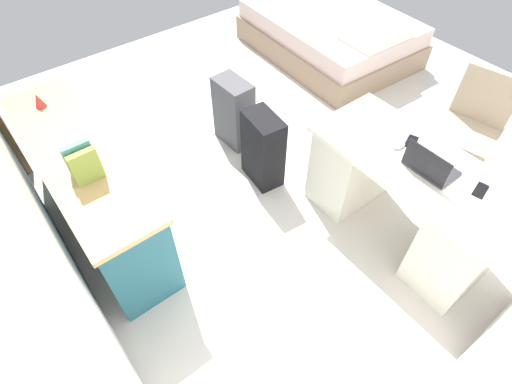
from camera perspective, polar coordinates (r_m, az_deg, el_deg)
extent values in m
plane|color=beige|center=(3.90, 6.16, 6.93)|extent=(5.49, 5.49, 0.00)
cube|color=silver|center=(2.84, 22.10, 3.69)|extent=(1.44, 0.66, 0.04)
cube|color=beige|center=(3.01, 27.25, -6.76)|extent=(0.40, 0.59, 0.71)
cube|color=beige|center=(3.26, 13.62, 4.03)|extent=(0.40, 0.59, 0.71)
cylinder|color=black|center=(3.95, 25.32, 2.56)|extent=(0.52, 0.52, 0.04)
cylinder|color=black|center=(3.83, 26.25, 4.53)|extent=(0.06, 0.06, 0.42)
cube|color=tan|center=(3.68, 27.56, 7.29)|extent=(0.55, 0.55, 0.08)
cube|color=tan|center=(3.70, 30.05, 11.74)|extent=(0.44, 0.15, 0.44)
cube|color=#235B6B|center=(3.18, -22.37, -0.02)|extent=(1.76, 0.44, 0.75)
cube|color=tan|center=(2.92, -24.61, 5.07)|extent=(1.80, 0.48, 0.04)
cube|color=#1E4E5B|center=(3.06, -14.95, -4.55)|extent=(0.67, 0.01, 0.26)
cube|color=#1E4E5B|center=(3.60, -20.76, 3.63)|extent=(0.67, 0.01, 0.26)
cube|color=gray|center=(5.24, 10.21, 20.34)|extent=(1.96, 1.48, 0.28)
cube|color=beige|center=(5.14, 10.59, 22.68)|extent=(1.90, 1.42, 0.20)
cube|color=white|center=(4.68, 16.73, 20.88)|extent=(0.51, 0.70, 0.10)
cube|color=black|center=(3.33, 0.99, 6.10)|extent=(0.38, 0.26, 0.65)
cube|color=#4C4C51|center=(3.72, -3.19, 11.23)|extent=(0.37, 0.23, 0.64)
cube|color=#333338|center=(2.81, 23.67, 3.20)|extent=(0.31, 0.22, 0.02)
cube|color=black|center=(2.67, 23.07, 3.78)|extent=(0.31, 0.01, 0.19)
ellipsoid|color=white|center=(2.89, 19.70, 6.28)|extent=(0.06, 0.10, 0.03)
cube|color=black|center=(2.81, 29.31, 0.22)|extent=(0.09, 0.15, 0.01)
cube|color=black|center=(2.96, 21.23, 6.71)|extent=(0.11, 0.15, 0.01)
cube|color=#859E40|center=(2.58, -23.01, 3.30)|extent=(0.04, 0.17, 0.23)
cube|color=#438338|center=(2.62, -23.26, 3.61)|extent=(0.03, 0.17, 0.20)
cube|color=#5CA6A3|center=(2.64, -23.66, 4.31)|extent=(0.04, 0.17, 0.23)
cube|color=olive|center=(2.68, -23.84, 4.46)|extent=(0.04, 0.17, 0.19)
cone|color=red|center=(3.36, -28.56, 11.36)|extent=(0.08, 0.08, 0.11)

